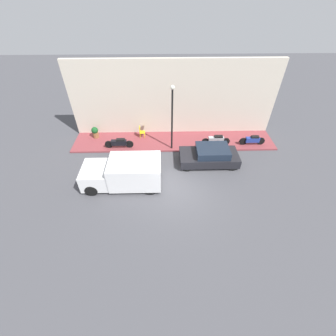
% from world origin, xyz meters
% --- Properties ---
extents(ground_plane, '(60.00, 60.00, 0.00)m').
position_xyz_m(ground_plane, '(0.00, 0.00, 0.00)').
color(ground_plane, '#47474C').
extents(sidewalk, '(2.57, 15.24, 0.12)m').
position_xyz_m(sidewalk, '(5.13, 0.00, 0.06)').
color(sidewalk, brown).
rests_on(sidewalk, ground_plane).
extents(building_facade, '(0.30, 15.24, 5.69)m').
position_xyz_m(building_facade, '(6.56, 0.00, 2.85)').
color(building_facade, beige).
rests_on(building_facade, ground_plane).
extents(parked_car, '(1.84, 3.92, 1.25)m').
position_xyz_m(parked_car, '(2.54, -2.31, 0.61)').
color(parked_car, black).
rests_on(parked_car, ground_plane).
extents(delivery_van, '(2.05, 4.67, 1.76)m').
position_xyz_m(delivery_van, '(0.63, 3.22, 0.91)').
color(delivery_van, white).
rests_on(delivery_van, ground_plane).
extents(scooter_silver, '(0.30, 2.10, 0.78)m').
position_xyz_m(scooter_silver, '(4.51, -3.13, 0.54)').
color(scooter_silver, '#B7B7BF').
rests_on(scooter_silver, sidewalk).
extents(motorcycle_blue, '(0.30, 1.90, 0.73)m').
position_xyz_m(motorcycle_blue, '(4.47, -5.84, 0.52)').
color(motorcycle_blue, navy).
rests_on(motorcycle_blue, sidewalk).
extents(motorcycle_black, '(0.30, 2.09, 0.74)m').
position_xyz_m(motorcycle_black, '(4.30, 4.04, 0.53)').
color(motorcycle_black, black).
rests_on(motorcycle_black, sidewalk).
extents(streetlamp, '(0.29, 0.29, 4.68)m').
position_xyz_m(streetlamp, '(4.16, 0.19, 2.97)').
color(streetlamp, black).
rests_on(streetlamp, sidewalk).
extents(potted_plant, '(0.50, 0.50, 0.88)m').
position_xyz_m(potted_plant, '(5.75, 6.10, 0.58)').
color(potted_plant, brown).
rests_on(potted_plant, sidewalk).
extents(cafe_chair, '(0.40, 0.40, 0.94)m').
position_xyz_m(cafe_chair, '(5.71, 2.52, 0.63)').
color(cafe_chair, yellow).
rests_on(cafe_chair, sidewalk).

